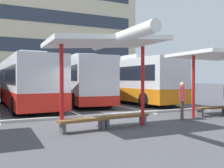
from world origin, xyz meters
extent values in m
plane|color=#47474C|center=(0.00, 0.00, 0.00)|extent=(160.00, 160.00, 0.00)
cube|color=beige|center=(0.00, 31.03, 8.15)|extent=(32.21, 14.30, 16.29)
cube|color=#2D3847|center=(0.00, 23.85, 2.24)|extent=(29.63, 0.08, 1.79)
cube|color=#2D3847|center=(0.00, 23.85, 6.31)|extent=(29.63, 0.08, 1.79)
cube|color=#2D3847|center=(0.00, 23.85, 10.39)|extent=(29.63, 0.08, 1.79)
cube|color=silver|center=(-2.09, 6.49, 1.69)|extent=(3.07, 10.23, 2.82)
cube|color=red|center=(-2.09, 6.49, 0.72)|extent=(3.11, 10.27, 0.90)
cube|color=black|center=(-2.09, 6.49, 2.05)|extent=(3.05, 9.42, 0.99)
cube|color=black|center=(-2.38, 11.50, 2.02)|extent=(2.20, 0.21, 1.69)
cube|color=silver|center=(-2.02, 5.23, 3.28)|extent=(1.62, 2.28, 0.36)
cylinder|color=black|center=(-3.44, 9.87, 0.50)|extent=(0.36, 1.02, 1.00)
cylinder|color=black|center=(-1.15, 10.00, 0.50)|extent=(0.36, 1.02, 1.00)
cylinder|color=black|center=(-3.04, 2.98, 0.50)|extent=(0.36, 1.02, 1.00)
cylinder|color=black|center=(-0.75, 3.11, 0.50)|extent=(0.36, 1.02, 1.00)
cube|color=silver|center=(2.00, 8.35, 1.77)|extent=(3.42, 11.24, 2.99)
cube|color=red|center=(2.00, 8.35, 0.57)|extent=(3.47, 11.29, 0.58)
cube|color=black|center=(2.00, 8.35, 2.23)|extent=(3.37, 10.36, 0.97)
cube|color=black|center=(2.49, 13.83, 2.13)|extent=(2.14, 0.27, 1.79)
cube|color=silver|center=(1.88, 6.97, 3.45)|extent=(1.65, 2.32, 0.36)
cylinder|color=black|center=(1.24, 12.36, 0.50)|extent=(0.39, 1.02, 1.00)
cylinder|color=black|center=(3.47, 12.16, 0.50)|extent=(0.39, 1.02, 1.00)
cylinder|color=black|center=(0.53, 4.53, 0.50)|extent=(0.39, 1.02, 1.00)
cylinder|color=black|center=(2.76, 4.33, 0.50)|extent=(0.39, 1.02, 1.00)
cube|color=silver|center=(5.71, 7.44, 1.79)|extent=(3.42, 11.42, 3.02)
cube|color=orange|center=(5.71, 7.44, 0.75)|extent=(3.47, 11.46, 0.94)
cube|color=black|center=(5.71, 7.44, 2.25)|extent=(3.38, 10.52, 0.99)
cube|color=black|center=(5.28, 13.02, 2.15)|extent=(2.26, 0.25, 1.81)
cube|color=silver|center=(5.82, 6.04, 3.48)|extent=(1.71, 2.31, 0.36)
cylinder|color=black|center=(4.22, 11.36, 0.50)|extent=(0.38, 1.02, 1.00)
cylinder|color=black|center=(6.58, 11.55, 0.50)|extent=(0.38, 1.02, 1.00)
cylinder|color=black|center=(4.84, 3.33, 0.50)|extent=(0.38, 1.02, 1.00)
cylinder|color=black|center=(7.20, 3.51, 0.50)|extent=(0.38, 1.02, 1.00)
cube|color=white|center=(0.00, 7.50, 0.00)|extent=(0.16, 14.00, 0.01)
cube|color=white|center=(3.80, 7.50, 0.00)|extent=(0.16, 14.00, 0.01)
cube|color=white|center=(7.61, 7.50, 0.00)|extent=(0.16, 14.00, 0.01)
cylinder|color=red|center=(-1.85, -1.93, 1.57)|extent=(0.14, 0.14, 3.13)
cylinder|color=red|center=(1.40, -1.93, 1.57)|extent=(0.14, 0.14, 3.13)
cube|color=white|center=(-0.23, -1.93, 3.21)|extent=(4.25, 2.52, 0.42)
cylinder|color=white|center=(-0.23, -3.04, 3.18)|extent=(0.36, 4.24, 0.36)
cube|color=brown|center=(-1.13, -2.06, 0.40)|extent=(1.82, 0.60, 0.10)
cube|color=#4C4C51|center=(-1.86, -2.13, 0.17)|extent=(0.15, 0.35, 0.35)
cube|color=#4C4C51|center=(-0.39, -1.98, 0.17)|extent=(0.15, 0.35, 0.35)
cube|color=brown|center=(0.67, -1.82, 0.40)|extent=(2.01, 0.56, 0.10)
cube|color=#4C4C51|center=(-0.17, -1.88, 0.17)|extent=(0.14, 0.34, 0.35)
cube|color=#4C4C51|center=(1.52, -1.76, 0.17)|extent=(0.14, 0.34, 0.35)
cylinder|color=red|center=(4.63, -1.28, 1.47)|extent=(0.14, 0.14, 2.95)
cube|color=white|center=(6.04, -1.28, 3.03)|extent=(3.81, 3.22, 0.19)
cube|color=brown|center=(6.04, -1.16, 0.40)|extent=(1.95, 0.48, 0.10)
cube|color=#4C4C51|center=(5.22, -1.13, 0.17)|extent=(0.13, 0.34, 0.35)
cube|color=#ADADA8|center=(0.00, 0.92, 0.06)|extent=(44.00, 0.24, 0.12)
cylinder|color=brown|center=(3.87, -1.37, 0.42)|extent=(0.14, 0.14, 0.85)
cylinder|color=brown|center=(3.76, -1.50, 0.42)|extent=(0.14, 0.14, 0.85)
cube|color=#BF333F|center=(3.81, -1.44, 1.16)|extent=(0.48, 0.52, 0.63)
sphere|color=tan|center=(3.81, -1.44, 1.59)|extent=(0.23, 0.23, 0.23)
camera|label=1|loc=(-3.86, -10.38, 1.82)|focal=39.94mm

